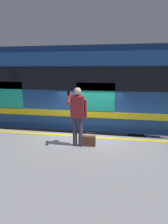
{
  "coord_description": "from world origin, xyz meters",
  "views": [
    {
      "loc": [
        -1.28,
        7.06,
        3.38
      ],
      "look_at": [
        0.02,
        0.3,
        1.91
      ],
      "focal_mm": 32.41,
      "sensor_mm": 36.0,
      "label": 1
    }
  ],
  "objects": [
    {
      "name": "train_carriage",
      "position": [
        1.6,
        -1.91,
        2.58
      ],
      "size": [
        10.66,
        2.81,
        4.1
      ],
      "color": "#1E478C",
      "rests_on": "ground"
    },
    {
      "name": "track_rail_far",
      "position": [
        0.0,
        -2.63,
        0.08
      ],
      "size": [
        17.3,
        0.08,
        0.16
      ],
      "primitive_type": "cube",
      "color": "slate",
      "rests_on": "ground"
    },
    {
      "name": "handbag",
      "position": [
        -0.3,
        1.13,
        1.18
      ],
      "size": [
        0.39,
        0.36,
        0.38
      ],
      "color": "#59331E",
      "rests_on": "platform"
    },
    {
      "name": "platform",
      "position": [
        0.0,
        2.58,
        0.5
      ],
      "size": [
        13.31,
        5.16,
        1.01
      ],
      "primitive_type": "cube",
      "color": "gray",
      "rests_on": "ground"
    },
    {
      "name": "passenger",
      "position": [
        0.05,
        1.18,
        2.09
      ],
      "size": [
        0.57,
        0.55,
        1.83
      ],
      "color": "#383347",
      "rests_on": "platform"
    },
    {
      "name": "ground_plane",
      "position": [
        0.0,
        0.0,
        0.0
      ],
      "size": [
        23.75,
        23.75,
        0.0
      ],
      "primitive_type": "plane",
      "color": "#4C4742"
    },
    {
      "name": "track_rail_near",
      "position": [
        0.0,
        -1.2,
        0.08
      ],
      "size": [
        17.3,
        0.08,
        0.16
      ],
      "primitive_type": "cube",
      "color": "slate",
      "rests_on": "ground"
    },
    {
      "name": "safety_line",
      "position": [
        0.0,
        0.3,
        1.01
      ],
      "size": [
        13.04,
        0.16,
        0.01
      ],
      "primitive_type": "cube",
      "color": "yellow",
      "rests_on": "platform"
    }
  ]
}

